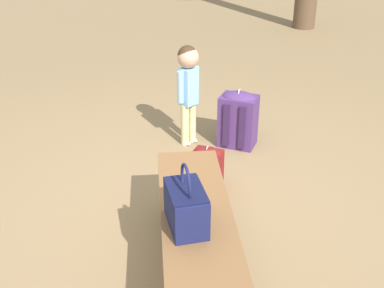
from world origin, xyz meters
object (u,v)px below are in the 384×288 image
park_bench (198,229)px  child_standing (188,80)px  handbag (186,205)px  backpack_small (207,167)px  backpack_large (238,118)px

park_bench → child_standing: 1.84m
handbag → backpack_small: 1.17m
handbag → backpack_large: size_ratio=0.68×
backpack_large → backpack_small: size_ratio=1.48×
park_bench → backpack_small: bearing=-1.4°
backpack_large → handbag: bearing=169.6°
park_bench → child_standing: bearing=5.3°
handbag → backpack_small: size_ratio=1.00×
backpack_large → backpack_small: (-0.76, 0.26, -0.09)m
child_standing → backpack_small: size_ratio=2.50×
child_standing → backpack_large: 0.56m
park_bench → child_standing: size_ratio=1.79×
child_standing → backpack_large: (-0.01, -0.45, -0.34)m
backpack_small → backpack_large: bearing=-18.6°
park_bench → backpack_large: bearing=-8.8°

